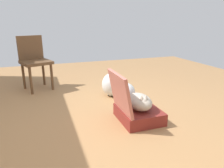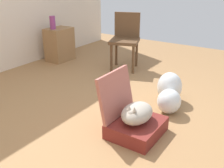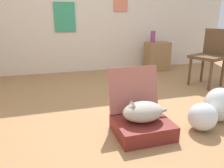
{
  "view_description": "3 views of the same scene",
  "coord_description": "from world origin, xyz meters",
  "px_view_note": "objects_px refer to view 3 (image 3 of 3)",
  "views": [
    {
      "loc": [
        -2.1,
        0.49,
        1.17
      ],
      "look_at": [
        0.04,
        -0.26,
        0.47
      ],
      "focal_mm": 32.87,
      "sensor_mm": 36.0,
      "label": 1
    },
    {
      "loc": [
        -2.1,
        -1.64,
        1.51
      ],
      "look_at": [
        0.19,
        -0.12,
        0.37
      ],
      "focal_mm": 42.45,
      "sensor_mm": 36.0,
      "label": 2
    },
    {
      "loc": [
        -0.86,
        -2.28,
        1.1
      ],
      "look_at": [
        -0.17,
        0.04,
        0.34
      ],
      "focal_mm": 34.34,
      "sensor_mm": 36.0,
      "label": 3
    }
  ],
  "objects_px": {
    "suitcase_base": "(142,127)",
    "cat": "(142,111)",
    "plastic_bag_white": "(202,117)",
    "vase_tall": "(153,37)",
    "chair": "(211,54)",
    "plastic_bag_clear": "(219,105)",
    "side_table": "(157,56)"
  },
  "relations": [
    {
      "from": "suitcase_base",
      "to": "cat",
      "type": "bearing_deg",
      "value": 174.88
    },
    {
      "from": "suitcase_base",
      "to": "plastic_bag_white",
      "type": "height_order",
      "value": "plastic_bag_white"
    },
    {
      "from": "plastic_bag_white",
      "to": "vase_tall",
      "type": "relative_size",
      "value": 1.28
    },
    {
      "from": "vase_tall",
      "to": "chair",
      "type": "height_order",
      "value": "chair"
    },
    {
      "from": "suitcase_base",
      "to": "vase_tall",
      "type": "height_order",
      "value": "vase_tall"
    },
    {
      "from": "cat",
      "to": "plastic_bag_clear",
      "type": "bearing_deg",
      "value": 1.92
    },
    {
      "from": "cat",
      "to": "vase_tall",
      "type": "height_order",
      "value": "vase_tall"
    },
    {
      "from": "plastic_bag_clear",
      "to": "vase_tall",
      "type": "bearing_deg",
      "value": 80.71
    },
    {
      "from": "chair",
      "to": "vase_tall",
      "type": "bearing_deg",
      "value": 178.27
    },
    {
      "from": "side_table",
      "to": "chair",
      "type": "distance_m",
      "value": 1.3
    },
    {
      "from": "suitcase_base",
      "to": "chair",
      "type": "height_order",
      "value": "chair"
    },
    {
      "from": "plastic_bag_white",
      "to": "plastic_bag_clear",
      "type": "bearing_deg",
      "value": 21.86
    },
    {
      "from": "chair",
      "to": "plastic_bag_clear",
      "type": "bearing_deg",
      "value": -55.42
    },
    {
      "from": "suitcase_base",
      "to": "cat",
      "type": "height_order",
      "value": "cat"
    },
    {
      "from": "suitcase_base",
      "to": "plastic_bag_clear",
      "type": "height_order",
      "value": "plastic_bag_clear"
    },
    {
      "from": "plastic_bag_clear",
      "to": "chair",
      "type": "distance_m",
      "value": 1.44
    },
    {
      "from": "plastic_bag_white",
      "to": "plastic_bag_clear",
      "type": "height_order",
      "value": "plastic_bag_clear"
    },
    {
      "from": "plastic_bag_clear",
      "to": "side_table",
      "type": "distance_m",
      "value": 2.45
    },
    {
      "from": "side_table",
      "to": "plastic_bag_white",
      "type": "bearing_deg",
      "value": -108.07
    },
    {
      "from": "plastic_bag_white",
      "to": "vase_tall",
      "type": "distance_m",
      "value": 2.69
    },
    {
      "from": "plastic_bag_clear",
      "to": "cat",
      "type": "bearing_deg",
      "value": -178.08
    },
    {
      "from": "side_table",
      "to": "chair",
      "type": "relative_size",
      "value": 0.65
    },
    {
      "from": "side_table",
      "to": "vase_tall",
      "type": "relative_size",
      "value": 2.62
    },
    {
      "from": "plastic_bag_clear",
      "to": "side_table",
      "type": "relative_size",
      "value": 0.62
    },
    {
      "from": "cat",
      "to": "side_table",
      "type": "relative_size",
      "value": 0.79
    },
    {
      "from": "suitcase_base",
      "to": "cat",
      "type": "relative_size",
      "value": 1.11
    },
    {
      "from": "chair",
      "to": "plastic_bag_white",
      "type": "bearing_deg",
      "value": -61.52
    },
    {
      "from": "side_table",
      "to": "vase_tall",
      "type": "distance_m",
      "value": 0.43
    },
    {
      "from": "suitcase_base",
      "to": "plastic_bag_white",
      "type": "xyz_separation_m",
      "value": [
        0.62,
        -0.09,
        0.07
      ]
    },
    {
      "from": "suitcase_base",
      "to": "plastic_bag_white",
      "type": "relative_size",
      "value": 1.8
    },
    {
      "from": "cat",
      "to": "side_table",
      "type": "xyz_separation_m",
      "value": [
        1.44,
        2.42,
        0.06
      ]
    },
    {
      "from": "cat",
      "to": "vase_tall",
      "type": "xyz_separation_m",
      "value": [
        1.32,
        2.43,
        0.48
      ]
    }
  ]
}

